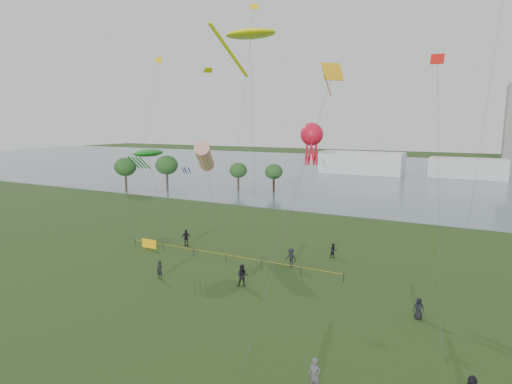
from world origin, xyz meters
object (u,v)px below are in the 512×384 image
at_px(kite_stingray, 250,34).
at_px(kite_octopus, 312,135).
at_px(kite_flyer, 315,375).
at_px(fence, 177,248).

distance_m(kite_stingray, kite_octopus, 13.44).
xyz_separation_m(kite_stingray, kite_octopus, (8.15, -2.96, -10.27)).
bearing_deg(kite_flyer, kite_stingray, 125.35).
height_order(fence, kite_octopus, kite_octopus).
xyz_separation_m(kite_flyer, kite_octopus, (-7.37, 18.77, 11.71)).
relative_size(fence, kite_stingray, 1.03).
xyz_separation_m(fence, kite_flyer, (21.18, -15.78, 0.38)).
distance_m(fence, kite_octopus, 18.59).
height_order(fence, kite_flyer, kite_flyer).
xyz_separation_m(kite_flyer, kite_stingray, (-15.52, 21.73, 21.97)).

